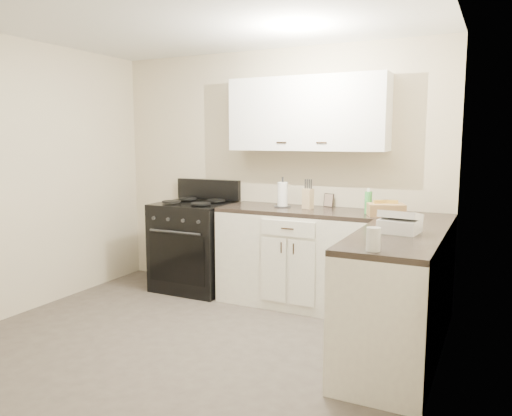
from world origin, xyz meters
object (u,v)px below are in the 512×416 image
at_px(stove, 195,247).
at_px(wicker_basket, 386,210).
at_px(paper_towel, 283,195).
at_px(countertop_grill, 400,226).
at_px(knife_block, 308,199).

xyz_separation_m(stove, wicker_basket, (2.01, -0.03, 0.53)).
bearing_deg(paper_towel, stove, -175.77).
bearing_deg(wicker_basket, stove, 179.03).
bearing_deg(countertop_grill, knife_block, 145.72).
bearing_deg(countertop_grill, stove, 167.03).
bearing_deg(countertop_grill, wicker_basket, 114.89).
xyz_separation_m(stove, countertop_grill, (2.27, -0.80, 0.53)).
xyz_separation_m(knife_block, paper_towel, (-0.26, -0.00, 0.03)).
height_order(stove, countertop_grill, countertop_grill).
relative_size(knife_block, countertop_grill, 0.73).
height_order(knife_block, wicker_basket, knife_block).
relative_size(stove, wicker_basket, 3.02).
distance_m(knife_block, countertop_grill, 1.34).
bearing_deg(paper_towel, countertop_grill, -34.35).
distance_m(knife_block, paper_towel, 0.27).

